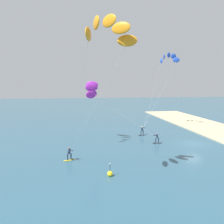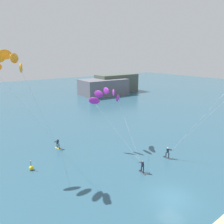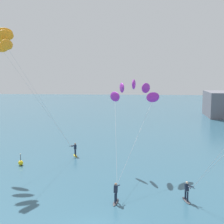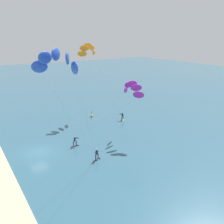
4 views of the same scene
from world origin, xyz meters
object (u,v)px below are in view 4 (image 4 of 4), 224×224
kitesurfer_far_out (59,68)px  kitesurfer_nearshore (130,90)px  marker_buoy (92,116)px  kitesurfer_mid_water (89,52)px

kitesurfer_far_out → kitesurfer_nearshore: bearing=124.0°
kitesurfer_far_out → marker_buoy: 31.42m
kitesurfer_mid_water → kitesurfer_far_out: size_ratio=0.97×
kitesurfer_mid_water → kitesurfer_far_out: (24.69, -15.99, 0.53)m
kitesurfer_far_out → marker_buoy: size_ratio=11.51×
kitesurfer_mid_water → kitesurfer_nearshore: bearing=0.4°
kitesurfer_mid_water → marker_buoy: 13.30m
kitesurfer_nearshore → kitesurfer_far_out: kitesurfer_far_out is taller
kitesurfer_nearshore → kitesurfer_mid_water: kitesurfer_mid_water is taller
kitesurfer_nearshore → kitesurfer_mid_water: 14.85m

